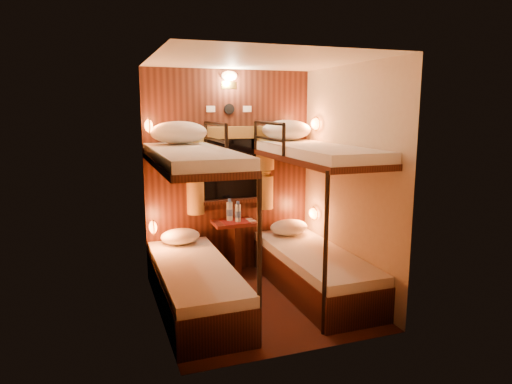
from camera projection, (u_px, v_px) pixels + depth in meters
name	position (u px, v px, depth m)	size (l,w,h in m)	color
floor	(259.00, 301.00, 4.69)	(2.10, 2.10, 0.00)	#39170F
ceiling	(259.00, 60.00, 4.25)	(2.10, 2.10, 0.00)	silver
wall_back	(229.00, 173.00, 5.44)	(2.40, 2.40, 0.00)	#C6B293
wall_front	(306.00, 208.00, 3.50)	(2.40, 2.40, 0.00)	#C6B293
wall_left	(156.00, 193.00, 4.14)	(2.40, 2.40, 0.00)	#C6B293
wall_right	(348.00, 181.00, 4.80)	(2.40, 2.40, 0.00)	#C6B293
back_panel	(229.00, 173.00, 5.43)	(2.00, 0.03, 2.40)	black
bunk_left	(194.00, 254.00, 4.44)	(0.72, 1.90, 1.82)	black
bunk_right	(314.00, 241.00, 4.86)	(0.72, 1.90, 1.82)	black
window	(230.00, 175.00, 5.40)	(1.00, 0.12, 0.79)	black
curtains	(231.00, 168.00, 5.36)	(1.10, 0.22, 1.00)	olive
back_fixtures	(229.00, 83.00, 5.21)	(0.54, 0.09, 0.48)	black
reading_lamps	(238.00, 173.00, 5.11)	(2.00, 0.20, 1.25)	orange
table	(235.00, 241.00, 5.40)	(0.50, 0.34, 0.66)	#561B13
bottle_left	(230.00, 211.00, 5.36)	(0.08, 0.08, 0.26)	#99BFE5
bottle_right	(238.00, 213.00, 5.31)	(0.07, 0.07, 0.25)	#99BFE5
sachet_a	(252.00, 221.00, 5.37)	(0.09, 0.06, 0.01)	silver
sachet_b	(249.00, 219.00, 5.46)	(0.07, 0.06, 0.01)	silver
pillow_lower_left	(180.00, 236.00, 5.12)	(0.44, 0.31, 0.17)	silver
pillow_lower_right	(289.00, 227.00, 5.48)	(0.47, 0.33, 0.18)	silver
pillow_upper_left	(179.00, 132.00, 4.81)	(0.60, 0.43, 0.24)	silver
pillow_upper_right	(287.00, 130.00, 5.37)	(0.60, 0.43, 0.24)	silver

